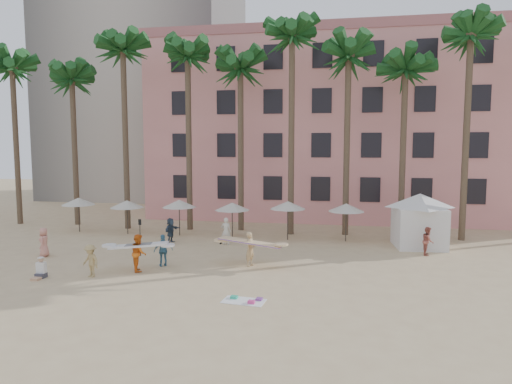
{
  "coord_description": "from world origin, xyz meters",
  "views": [
    {
      "loc": [
        6.39,
        -18.95,
        6.62
      ],
      "look_at": [
        1.9,
        6.0,
        4.0
      ],
      "focal_mm": 32.0,
      "sensor_mm": 36.0,
      "label": 1
    }
  ],
  "objects_px": {
    "cabana": "(419,216)",
    "carrier_yellow": "(250,247)",
    "carrier_white": "(139,252)",
    "pink_hotel": "(345,131)"
  },
  "relations": [
    {
      "from": "cabana",
      "to": "carrier_yellow",
      "type": "relative_size",
      "value": 1.36
    },
    {
      "from": "carrier_yellow",
      "to": "carrier_white",
      "type": "xyz_separation_m",
      "value": [
        -5.6,
        -2.02,
        -0.03
      ]
    },
    {
      "from": "pink_hotel",
      "to": "cabana",
      "type": "xyz_separation_m",
      "value": [
        4.64,
        -14.33,
        -5.93
      ]
    },
    {
      "from": "pink_hotel",
      "to": "carrier_white",
      "type": "height_order",
      "value": "pink_hotel"
    },
    {
      "from": "cabana",
      "to": "carrier_white",
      "type": "height_order",
      "value": "cabana"
    },
    {
      "from": "carrier_yellow",
      "to": "carrier_white",
      "type": "distance_m",
      "value": 5.95
    },
    {
      "from": "carrier_yellow",
      "to": "pink_hotel",
      "type": "bearing_deg",
      "value": 75.87
    },
    {
      "from": "carrier_yellow",
      "to": "carrier_white",
      "type": "height_order",
      "value": "carrier_white"
    },
    {
      "from": "cabana",
      "to": "carrier_yellow",
      "type": "height_order",
      "value": "cabana"
    },
    {
      "from": "carrier_yellow",
      "to": "carrier_white",
      "type": "bearing_deg",
      "value": -160.15
    }
  ]
}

